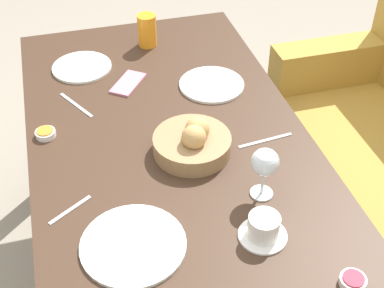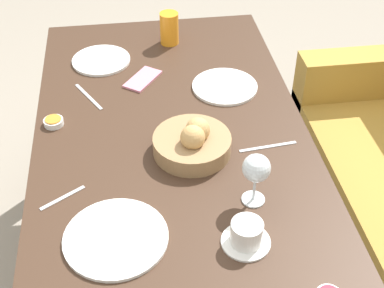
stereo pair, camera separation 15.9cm
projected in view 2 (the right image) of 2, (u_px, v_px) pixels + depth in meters
The scene contains 14 objects.
ground_plane at pixel (177, 278), 2.15m from camera, with size 10.00×10.00×0.00m, color gray.
dining_table at pixel (173, 157), 1.73m from camera, with size 1.55×0.86×0.74m.
bread_basket at pixel (193, 142), 1.58m from camera, with size 0.23×0.23×0.11m.
plate_near_left at pixel (101, 60), 2.00m from camera, with size 0.22×0.22×0.01m.
plate_near_right at pixel (116, 238), 1.35m from camera, with size 0.27×0.27×0.01m.
plate_far_center at pixel (225, 86), 1.87m from camera, with size 0.23×0.23×0.01m.
juice_glass at pixel (169, 28), 2.07m from camera, with size 0.07×0.07×0.13m.
wine_glass at pixel (256, 170), 1.38m from camera, with size 0.08×0.08×0.16m.
coffee_cup at pixel (246, 234), 1.32m from camera, with size 0.13×0.13×0.07m.
jam_bowl_honey at pixel (54, 122), 1.70m from camera, with size 0.06×0.06×0.02m.
fork_silver at pixel (89, 97), 1.83m from camera, with size 0.17×0.10×0.00m.
knife_silver at pixel (268, 147), 1.62m from camera, with size 0.03×0.18×0.00m.
spoon_coffee at pixel (63, 198), 1.46m from camera, with size 0.08×0.12×0.00m.
cell_phone at pixel (143, 79), 1.91m from camera, with size 0.16×0.15×0.01m.
Camera 2 is at (1.29, -0.12, 1.80)m, focal length 50.00 mm.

